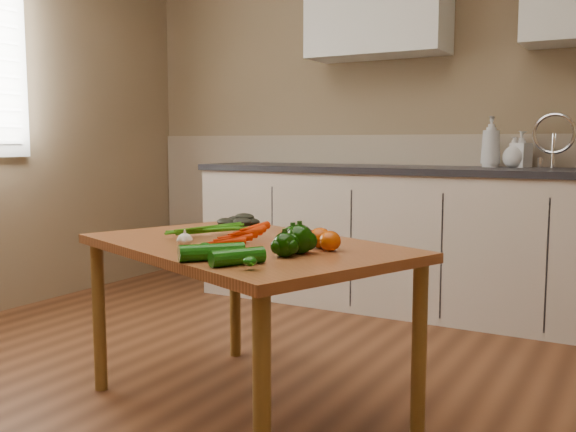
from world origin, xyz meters
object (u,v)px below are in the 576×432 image
(pepper_b, at_px, (299,239))
(zucchini_a, at_px, (237,257))
(zucchini_b, at_px, (212,252))
(soap_bottle_b, at_px, (521,149))
(carrot_bunch, at_px, (231,233))
(tomato_a, at_px, (307,238))
(table, at_px, (244,262))
(pepper_a, at_px, (293,240))
(tomato_b, at_px, (320,238))
(tomato_c, at_px, (330,241))
(leafy_greens, at_px, (239,218))
(garlic_bulb, at_px, (185,239))
(pepper_c, at_px, (285,245))
(soap_bottle_c, at_px, (515,152))
(soap_bottle_a, at_px, (491,142))

(pepper_b, distance_m, zucchini_a, 0.29)
(zucchini_b, bearing_deg, soap_bottle_b, 77.22)
(carrot_bunch, relative_size, tomato_a, 3.19)
(zucchini_b, bearing_deg, table, 107.70)
(pepper_a, relative_size, tomato_b, 1.13)
(tomato_c, bearing_deg, zucchini_a, -109.76)
(carrot_bunch, relative_size, leafy_greens, 1.30)
(garlic_bulb, bearing_deg, pepper_c, -2.81)
(leafy_greens, height_order, garlic_bulb, leafy_greens)
(soap_bottle_c, relative_size, pepper_c, 2.20)
(zucchini_b, bearing_deg, carrot_bunch, 116.07)
(pepper_c, xyz_separation_m, zucchini_a, (-0.06, -0.20, -0.01))
(zucchini_b, bearing_deg, soap_bottle_c, 77.92)
(soap_bottle_c, relative_size, leafy_greens, 1.01)
(tomato_a, bearing_deg, pepper_c, -81.52)
(carrot_bunch, xyz_separation_m, leafy_greens, (-0.18, 0.32, 0.01))
(soap_bottle_a, height_order, tomato_a, soap_bottle_a)
(pepper_b, bearing_deg, soap_bottle_a, 85.03)
(table, relative_size, carrot_bunch, 6.27)
(pepper_b, height_order, zucchini_b, pepper_b)
(carrot_bunch, bearing_deg, tomato_c, 19.13)
(garlic_bulb, bearing_deg, leafy_greens, 100.91)
(pepper_c, bearing_deg, zucchini_a, -105.84)
(zucchini_b, bearing_deg, garlic_bulb, 143.88)
(soap_bottle_c, height_order, tomato_c, soap_bottle_c)
(garlic_bulb, distance_m, tomato_b, 0.50)
(zucchini_b, bearing_deg, pepper_c, 45.06)
(zucchini_a, bearing_deg, zucchini_b, 167.92)
(soap_bottle_c, relative_size, tomato_c, 2.30)
(soap_bottle_a, bearing_deg, tomato_c, 87.02)
(zucchini_b, bearing_deg, soap_bottle_a, 81.07)
(soap_bottle_b, bearing_deg, soap_bottle_a, 33.82)
(soap_bottle_a, height_order, pepper_c, soap_bottle_a)
(garlic_bulb, bearing_deg, soap_bottle_b, 69.68)
(leafy_greens, relative_size, tomato_b, 2.19)
(table, height_order, pepper_a, pepper_a)
(soap_bottle_c, bearing_deg, pepper_b, -78.44)
(zucchini_a, xyz_separation_m, zucchini_b, (-0.12, 0.02, 0.00))
(zucchini_a, bearing_deg, tomato_a, 86.74)
(table, xyz_separation_m, pepper_c, (0.29, -0.19, 0.12))
(garlic_bulb, xyz_separation_m, pepper_c, (0.44, -0.02, 0.02))
(pepper_c, bearing_deg, pepper_a, 102.17)
(garlic_bulb, height_order, zucchini_b, zucchini_b)
(table, height_order, soap_bottle_a, soap_bottle_a)
(soap_bottle_c, distance_m, tomato_b, 2.00)
(soap_bottle_a, xyz_separation_m, soap_bottle_c, (0.14, 0.02, -0.06))
(soap_bottle_c, xyz_separation_m, pepper_a, (-0.35, -2.08, -0.28))
(soap_bottle_a, relative_size, soap_bottle_b, 1.41)
(pepper_a, xyz_separation_m, tomato_c, (0.10, 0.09, -0.01))
(pepper_b, xyz_separation_m, tomato_c, (0.07, 0.10, -0.01))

